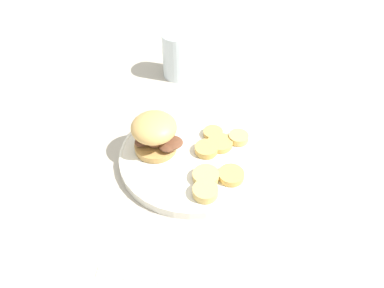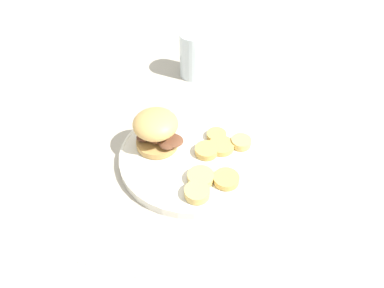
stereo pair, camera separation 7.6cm
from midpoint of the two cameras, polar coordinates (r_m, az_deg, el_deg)
name	(u,v)px [view 2 (the right image)]	position (r m, az deg, el deg)	size (l,w,h in m)	color
ground_plane	(192,160)	(0.79, 2.74, -2.53)	(4.00, 4.00, 0.00)	#B2A899
dinner_plate	(192,156)	(0.78, 2.77, -1.94)	(0.30, 0.30, 0.02)	white
sandwich	(157,130)	(0.76, -2.55, 2.07)	(0.10, 0.11, 0.08)	tan
potato_round_0	(202,177)	(0.72, 4.55, -5.18)	(0.05, 0.05, 0.01)	#DBB766
potato_round_1	(222,147)	(0.78, 7.36, -0.59)	(0.05, 0.05, 0.01)	tan
potato_round_2	(226,179)	(0.72, 8.24, -5.46)	(0.05, 0.05, 0.01)	tan
potato_round_3	(197,192)	(0.70, 3.91, -7.54)	(0.05, 0.05, 0.02)	#DBB766
potato_round_4	(242,143)	(0.80, 10.28, 0.02)	(0.04, 0.04, 0.01)	#DBB766
potato_round_5	(217,135)	(0.81, 6.44, 1.22)	(0.04, 0.04, 0.01)	tan
potato_round_6	(206,150)	(0.77, 5.03, -1.12)	(0.05, 0.05, 0.01)	tan
fork	(125,270)	(0.65, -6.75, -18.68)	(0.09, 0.15, 0.00)	silver
drinking_glass	(195,55)	(1.00, 2.62, 13.37)	(0.08, 0.08, 0.12)	silver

